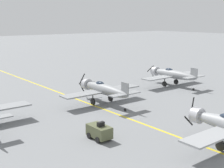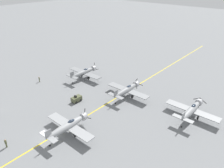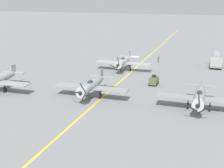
{
  "view_description": "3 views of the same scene",
  "coord_description": "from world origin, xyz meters",
  "px_view_note": "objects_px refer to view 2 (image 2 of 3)",
  "views": [
    {
      "loc": [
        -22.94,
        -9.96,
        11.35
      ],
      "look_at": [
        2.12,
        21.79,
        2.87
      ],
      "focal_mm": 50.0,
      "sensor_mm": 36.0,
      "label": 1
    },
    {
      "loc": [
        30.6,
        -16.41,
        28.53
      ],
      "look_at": [
        -1.77,
        21.1,
        3.3
      ],
      "focal_mm": 35.0,
      "sensor_mm": 36.0,
      "label": 2
    },
    {
      "loc": [
        -16.07,
        66.89,
        15.73
      ],
      "look_at": [
        -1.65,
        22.75,
        2.39
      ],
      "focal_mm": 50.0,
      "sensor_mm": 36.0,
      "label": 3
    }
  ],
  "objects_px": {
    "airplane_far_right": "(192,110)",
    "tow_tractor": "(77,99)",
    "airplane_far_left": "(84,72)",
    "airplane_mid_center": "(68,126)",
    "airplane_far_center": "(127,90)",
    "ground_crew_walking": "(39,79)",
    "ground_crew_inspecting": "(6,143)"
  },
  "relations": [
    {
      "from": "airplane_far_left",
      "to": "tow_tractor",
      "type": "bearing_deg",
      "value": -42.65
    },
    {
      "from": "airplane_far_center",
      "to": "ground_crew_inspecting",
      "type": "height_order",
      "value": "airplane_far_center"
    },
    {
      "from": "airplane_far_center",
      "to": "ground_crew_walking",
      "type": "bearing_deg",
      "value": -146.45
    },
    {
      "from": "airplane_far_left",
      "to": "ground_crew_inspecting",
      "type": "distance_m",
      "value": 31.33
    },
    {
      "from": "airplane_far_left",
      "to": "tow_tractor",
      "type": "distance_m",
      "value": 13.45
    },
    {
      "from": "airplane_mid_center",
      "to": "airplane_far_left",
      "type": "distance_m",
      "value": 25.68
    },
    {
      "from": "ground_crew_inspecting",
      "to": "airplane_far_left",
      "type": "bearing_deg",
      "value": 110.4
    },
    {
      "from": "tow_tractor",
      "to": "ground_crew_walking",
      "type": "xyz_separation_m",
      "value": [
        -16.61,
        0.16,
        0.1
      ]
    },
    {
      "from": "airplane_far_left",
      "to": "ground_crew_walking",
      "type": "bearing_deg",
      "value": -120.4
    },
    {
      "from": "tow_tractor",
      "to": "airplane_mid_center",
      "type": "bearing_deg",
      "value": -47.87
    },
    {
      "from": "tow_tractor",
      "to": "ground_crew_inspecting",
      "type": "distance_m",
      "value": 19.13
    },
    {
      "from": "airplane_mid_center",
      "to": "airplane_far_left",
      "type": "relative_size",
      "value": 1.0
    },
    {
      "from": "tow_tractor",
      "to": "ground_crew_inspecting",
      "type": "height_order",
      "value": "tow_tractor"
    },
    {
      "from": "ground_crew_inspecting",
      "to": "airplane_far_right",
      "type": "bearing_deg",
      "value": 54.91
    },
    {
      "from": "airplane_far_right",
      "to": "tow_tractor",
      "type": "relative_size",
      "value": 4.62
    },
    {
      "from": "airplane_mid_center",
      "to": "airplane_far_center",
      "type": "bearing_deg",
      "value": 88.57
    },
    {
      "from": "airplane_far_left",
      "to": "ground_crew_inspecting",
      "type": "height_order",
      "value": "airplane_far_left"
    },
    {
      "from": "airplane_far_right",
      "to": "ground_crew_walking",
      "type": "relative_size",
      "value": 7.35
    },
    {
      "from": "tow_tractor",
      "to": "airplane_far_center",
      "type": "bearing_deg",
      "value": 51.52
    },
    {
      "from": "airplane_far_right",
      "to": "tow_tractor",
      "type": "xyz_separation_m",
      "value": [
        -24.2,
        -11.98,
        -1.22
      ]
    },
    {
      "from": "tow_tractor",
      "to": "ground_crew_inspecting",
      "type": "bearing_deg",
      "value": -82.63
    },
    {
      "from": "ground_crew_walking",
      "to": "airplane_far_left",
      "type": "bearing_deg",
      "value": 51.45
    },
    {
      "from": "ground_crew_walking",
      "to": "airplane_far_right",
      "type": "bearing_deg",
      "value": 16.16
    },
    {
      "from": "airplane_far_right",
      "to": "airplane_far_center",
      "type": "bearing_deg",
      "value": -175.14
    },
    {
      "from": "airplane_mid_center",
      "to": "airplane_far_left",
      "type": "height_order",
      "value": "airplane_far_left"
    },
    {
      "from": "airplane_mid_center",
      "to": "ground_crew_inspecting",
      "type": "relative_size",
      "value": 6.69
    },
    {
      "from": "airplane_far_right",
      "to": "ground_crew_inspecting",
      "type": "distance_m",
      "value": 37.84
    },
    {
      "from": "airplane_mid_center",
      "to": "airplane_far_right",
      "type": "xyz_separation_m",
      "value": [
        15.95,
        21.1,
        0.0
      ]
    },
    {
      "from": "airplane_far_center",
      "to": "ground_crew_walking",
      "type": "distance_m",
      "value": 26.55
    },
    {
      "from": "airplane_far_left",
      "to": "ground_crew_walking",
      "type": "distance_m",
      "value": 13.12
    },
    {
      "from": "ground_crew_walking",
      "to": "tow_tractor",
      "type": "bearing_deg",
      "value": -0.54
    },
    {
      "from": "airplane_far_left",
      "to": "tow_tractor",
      "type": "xyz_separation_m",
      "value": [
        8.47,
        -10.38,
        -1.22
      ]
    }
  ]
}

